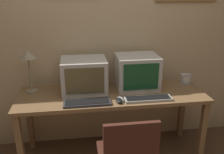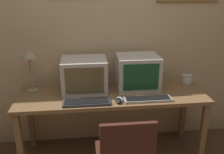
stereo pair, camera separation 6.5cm
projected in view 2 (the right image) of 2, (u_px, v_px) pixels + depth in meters
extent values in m
cube|color=#D1B284|center=(108.00, 32.00, 2.71)|extent=(8.00, 0.05, 2.60)
cube|color=olive|center=(112.00, 95.00, 2.54)|extent=(1.89, 0.62, 0.04)
cube|color=olive|center=(20.00, 147.00, 2.33)|extent=(0.06, 0.06, 0.71)
cube|color=olive|center=(203.00, 135.00, 2.52)|extent=(0.06, 0.06, 0.71)
cube|color=olive|center=(31.00, 119.00, 2.82)|extent=(0.06, 0.06, 0.71)
cube|color=olive|center=(183.00, 111.00, 3.01)|extent=(0.06, 0.06, 0.71)
cube|color=beige|center=(84.00, 75.00, 2.56)|extent=(0.45, 0.37, 0.34)
cube|color=brown|center=(85.00, 81.00, 2.38)|extent=(0.37, 0.01, 0.26)
cube|color=beige|center=(137.00, 72.00, 2.62)|extent=(0.43, 0.36, 0.35)
cube|color=#194C28|center=(141.00, 77.00, 2.45)|extent=(0.35, 0.01, 0.27)
cube|color=#333338|center=(87.00, 102.00, 2.31)|extent=(0.44, 0.16, 0.02)
cube|color=black|center=(87.00, 101.00, 2.31)|extent=(0.40, 0.13, 0.00)
cube|color=#A8A399|center=(148.00, 99.00, 2.38)|extent=(0.46, 0.13, 0.02)
cube|color=black|center=(148.00, 98.00, 2.37)|extent=(0.42, 0.11, 0.00)
ellipsoid|color=silver|center=(120.00, 100.00, 2.35)|extent=(0.07, 0.12, 0.03)
ellipsoid|color=black|center=(119.00, 101.00, 2.33)|extent=(0.07, 0.11, 0.04)
cube|color=#B7B2AD|center=(187.00, 80.00, 2.73)|extent=(0.11, 0.06, 0.12)
cylinder|color=white|center=(188.00, 81.00, 2.70)|extent=(0.08, 0.00, 0.08)
cylinder|color=tan|center=(33.00, 90.00, 2.59)|extent=(0.11, 0.11, 0.02)
cylinder|color=tan|center=(31.00, 73.00, 2.53)|extent=(0.02, 0.02, 0.36)
cone|color=tan|center=(29.00, 54.00, 2.46)|extent=(0.17, 0.17, 0.08)
cube|color=#472319|center=(128.00, 148.00, 1.77)|extent=(0.40, 0.04, 0.41)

